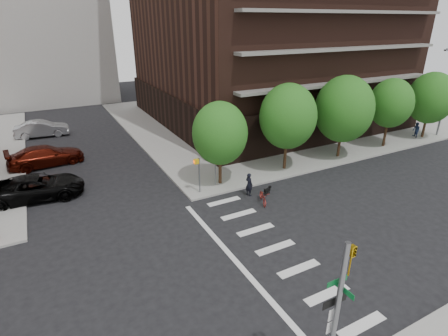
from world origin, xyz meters
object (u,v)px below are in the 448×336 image
parked_car_silver (42,129)px  parked_car_maroon (46,156)px  parked_car_black (37,187)px  dog_walker (249,184)px  scooter (263,197)px  pedestrian_far (416,130)px

parked_car_silver → parked_car_maroon: bearing=-175.4°
parked_car_black → dog_walker: dog_walker is taller
parked_car_silver → dog_walker: (12.27, -21.90, -0.01)m
parked_car_black → dog_walker: bearing=-110.5°
scooter → pedestrian_far: pedestrian_far is taller
parked_car_black → scooter: parked_car_black is taller
parked_car_maroon → dog_walker: size_ratio=3.52×
parked_car_black → pedestrian_far: (35.45, -3.67, 0.08)m
scooter → pedestrian_far: bearing=32.3°
parked_car_maroon → scooter: bearing=-144.5°
parked_car_maroon → parked_car_silver: (0.04, 9.04, -0.00)m
pedestrian_far → parked_car_black: bearing=-74.4°
parked_car_maroon → parked_car_black: bearing=166.3°
dog_walker → pedestrian_far: size_ratio=1.09×
dog_walker → pedestrian_far: bearing=-95.6°
parked_car_silver → dog_walker: size_ratio=3.09×
scooter → dog_walker: bearing=121.0°
parked_car_black → parked_car_silver: bearing=2.3°
pedestrian_far → parked_car_maroon: bearing=-84.7°
parked_car_silver → scooter: 26.48m
parked_car_black → parked_car_maroon: parked_car_maroon is taller
parked_car_silver → dog_walker: 25.10m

